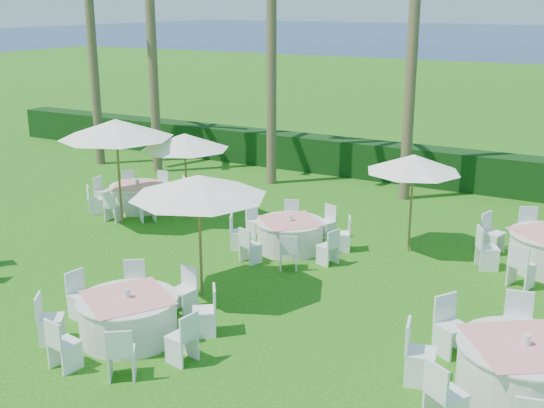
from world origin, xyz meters
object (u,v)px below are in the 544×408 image
at_px(banquet_table_d, 138,196).
at_px(banquet_table_e, 290,234).
at_px(umbrella_c, 185,141).
at_px(banquet_table_b, 129,317).
at_px(umbrella_a, 116,129).
at_px(banquet_table_c, 523,370).
at_px(umbrella_d, 414,163).
at_px(umbrella_b, 199,186).

height_order(banquet_table_d, banquet_table_e, banquet_table_e).
bearing_deg(umbrella_c, banquet_table_e, -10.98).
bearing_deg(banquet_table_d, banquet_table_e, -9.19).
bearing_deg(banquet_table_d, banquet_table_b, -51.67).
height_order(umbrella_a, umbrella_c, umbrella_a).
height_order(banquet_table_b, umbrella_a, umbrella_a).
bearing_deg(banquet_table_c, banquet_table_d, 156.83).
distance_m(banquet_table_b, banquet_table_e, 5.38).
bearing_deg(umbrella_d, banquet_table_c, -56.81).
xyz_separation_m(banquet_table_c, umbrella_b, (-6.34, 0.78, 1.83)).
distance_m(banquet_table_d, umbrella_c, 2.60).
height_order(banquet_table_b, umbrella_b, umbrella_b).
distance_m(banquet_table_b, banquet_table_c, 6.56).
relative_size(banquet_table_b, umbrella_b, 1.14).
height_order(banquet_table_c, umbrella_c, umbrella_c).
height_order(banquet_table_c, banquet_table_e, banquet_table_c).
distance_m(banquet_table_b, umbrella_c, 7.00).
relative_size(banquet_table_b, umbrella_d, 1.32).
distance_m(banquet_table_c, banquet_table_d, 12.33).
bearing_deg(umbrella_d, umbrella_c, -174.17).
bearing_deg(banquet_table_d, umbrella_d, 3.11).
bearing_deg(umbrella_c, banquet_table_b, -63.05).
height_order(banquet_table_b, banquet_table_c, banquet_table_c).
bearing_deg(umbrella_d, umbrella_a, -167.39).
distance_m(banquet_table_c, umbrella_c, 10.71).
bearing_deg(umbrella_a, umbrella_d, 12.61).
bearing_deg(banquet_table_b, banquet_table_d, 128.33).
xyz_separation_m(banquet_table_b, banquet_table_c, (6.41, 1.37, 0.05)).
xyz_separation_m(banquet_table_e, umbrella_d, (2.53, 1.29, 1.77)).
relative_size(banquet_table_b, umbrella_a, 1.04).
distance_m(banquet_table_c, banquet_table_e, 7.19).
relative_size(banquet_table_d, umbrella_c, 1.18).
xyz_separation_m(banquet_table_d, umbrella_d, (7.88, 0.43, 1.77)).
xyz_separation_m(banquet_table_b, umbrella_c, (-3.07, 6.04, 1.78)).
relative_size(banquet_table_c, umbrella_b, 1.28).
relative_size(umbrella_a, umbrella_b, 1.09).
xyz_separation_m(banquet_table_d, umbrella_c, (1.85, -0.19, 1.81)).
bearing_deg(banquet_table_c, umbrella_d, 123.19).
bearing_deg(banquet_table_d, umbrella_c, -5.77).
bearing_deg(umbrella_c, umbrella_b, -51.03).
bearing_deg(umbrella_b, banquet_table_e, 83.52).
bearing_deg(banquet_table_e, umbrella_a, -175.71).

